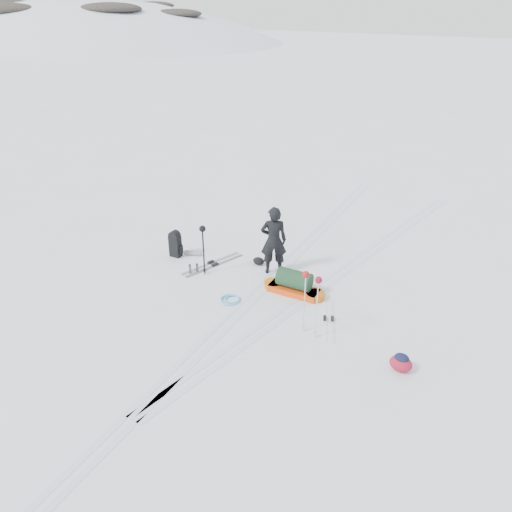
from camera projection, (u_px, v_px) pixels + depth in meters
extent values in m
plane|color=white|center=(260.00, 290.00, 12.61)|extent=(200.00, 200.00, 0.00)
ellipsoid|color=white|center=(113.00, 246.00, 105.32)|extent=(143.00, 121.00, 93.50)
ellipsoid|color=black|center=(77.00, 0.00, 84.01)|extent=(13.00, 10.00, 2.20)
ellipsoid|color=black|center=(110.00, 9.00, 73.44)|extent=(10.40, 8.00, 1.76)
ellipsoid|color=black|center=(52.00, 5.00, 94.31)|extent=(9.10, 7.00, 1.54)
ellipsoid|color=black|center=(3.00, 9.00, 74.04)|extent=(11.70, 9.00, 1.98)
ellipsoid|color=black|center=(154.00, 5.00, 86.98)|extent=(7.80, 6.00, 1.32)
ellipsoid|color=black|center=(6.00, 5.00, 82.06)|extent=(9.88, 7.60, 1.67)
ellipsoid|color=black|center=(177.00, 14.00, 77.00)|extent=(8.32, 6.40, 1.41)
cube|color=silver|center=(256.00, 289.00, 12.67)|extent=(1.40, 17.97, 0.01)
cube|color=silver|center=(264.00, 291.00, 12.56)|extent=(1.40, 17.97, 0.01)
cube|color=silver|center=(338.00, 270.00, 13.52)|extent=(2.09, 13.88, 0.01)
cube|color=silver|center=(347.00, 273.00, 13.41)|extent=(2.09, 13.88, 0.01)
imported|color=black|center=(274.00, 241.00, 13.01)|extent=(0.82, 0.74, 1.88)
cube|color=#ED470D|center=(294.00, 290.00, 12.46)|extent=(1.30, 0.61, 0.16)
cylinder|color=#BE5A0B|center=(316.00, 296.00, 12.22)|extent=(0.49, 0.49, 0.16)
cylinder|color=orange|center=(273.00, 284.00, 12.70)|extent=(0.49, 0.49, 0.16)
cylinder|color=#16331F|center=(294.00, 279.00, 12.32)|extent=(0.87, 0.52, 0.47)
cube|color=black|center=(175.00, 246.00, 14.14)|extent=(0.33, 0.25, 0.62)
cylinder|color=black|center=(174.00, 236.00, 13.99)|extent=(0.32, 0.24, 0.30)
cube|color=black|center=(181.00, 250.00, 14.13)|extent=(0.08, 0.16, 0.27)
cylinder|color=gray|center=(193.00, 253.00, 14.30)|extent=(0.50, 0.29, 0.13)
cylinder|color=black|center=(203.00, 251.00, 13.11)|extent=(0.03, 0.03, 1.30)
cylinder|color=black|center=(204.00, 253.00, 13.04)|extent=(0.03, 0.03, 1.30)
torus|color=black|center=(204.00, 269.00, 13.36)|extent=(0.11, 0.11, 0.01)
torus|color=black|center=(205.00, 271.00, 13.29)|extent=(0.11, 0.11, 0.01)
sphere|color=black|center=(202.00, 229.00, 12.76)|extent=(0.17, 0.17, 0.17)
cylinder|color=silver|center=(304.00, 304.00, 10.73)|extent=(0.02, 0.02, 1.42)
cylinder|color=silver|center=(317.00, 310.00, 10.53)|extent=(0.02, 0.02, 1.42)
torus|color=#B3B6BB|center=(303.00, 327.00, 11.01)|extent=(0.10, 0.10, 0.01)
torus|color=#ABADB3|center=(315.00, 333.00, 10.80)|extent=(0.10, 0.10, 0.01)
sphere|color=maroon|center=(306.00, 275.00, 10.39)|extent=(0.15, 0.15, 0.15)
sphere|color=maroon|center=(319.00, 280.00, 10.19)|extent=(0.15, 0.15, 0.15)
cube|color=gray|center=(215.00, 266.00, 13.75)|extent=(0.63, 1.89, 0.02)
cube|color=#9C9FA4|center=(211.00, 263.00, 13.88)|extent=(0.63, 1.89, 0.02)
cube|color=black|center=(215.00, 264.00, 13.73)|extent=(0.13, 0.21, 0.05)
cube|color=black|center=(211.00, 262.00, 13.86)|extent=(0.13, 0.21, 0.05)
cube|color=white|center=(325.00, 319.00, 11.45)|extent=(0.83, 1.59, 0.02)
cube|color=silver|center=(332.00, 320.00, 11.44)|extent=(0.83, 1.59, 0.02)
cube|color=black|center=(325.00, 318.00, 11.44)|extent=(0.14, 0.18, 0.05)
cube|color=black|center=(332.00, 319.00, 11.42)|extent=(0.14, 0.18, 0.05)
torus|color=#59AFD9|center=(230.00, 300.00, 12.16)|extent=(0.63, 0.63, 0.05)
torus|color=#5AB6DC|center=(232.00, 299.00, 12.17)|extent=(0.49, 0.49, 0.05)
ellipsoid|color=maroon|center=(401.00, 364.00, 9.82)|extent=(0.57, 0.54, 0.32)
ellipsoid|color=black|center=(402.00, 358.00, 9.76)|extent=(0.37, 0.36, 0.16)
cylinder|color=#5A5C61|center=(190.00, 269.00, 13.33)|extent=(0.08, 0.08, 0.23)
cylinder|color=#515258|center=(197.00, 268.00, 13.41)|extent=(0.08, 0.08, 0.22)
cylinder|color=black|center=(190.00, 265.00, 13.27)|extent=(0.07, 0.07, 0.03)
cylinder|color=black|center=(197.00, 264.00, 13.35)|extent=(0.07, 0.07, 0.03)
ellipsoid|color=black|center=(259.00, 261.00, 13.79)|extent=(0.40, 0.35, 0.21)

